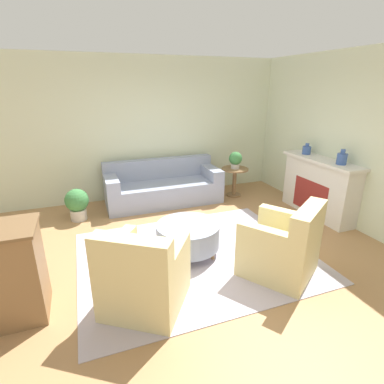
{
  "coord_description": "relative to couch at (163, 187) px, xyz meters",
  "views": [
    {
      "loc": [
        -1.31,
        -3.37,
        2.25
      ],
      "look_at": [
        0.15,
        0.55,
        0.75
      ],
      "focal_mm": 28.0,
      "sensor_mm": 36.0,
      "label": 1
    }
  ],
  "objects": [
    {
      "name": "ottoman_table",
      "position": [
        -0.21,
        -2.07,
        -0.02
      ],
      "size": [
        0.87,
        0.87,
        0.44
      ],
      "color": "#8E99B2",
      "rests_on": "rug"
    },
    {
      "name": "side_table",
      "position": [
        1.52,
        -0.18,
        0.11
      ],
      "size": [
        0.56,
        0.56,
        0.6
      ],
      "color": "olive",
      "rests_on": "ground_plane"
    },
    {
      "name": "vase_mantel_near",
      "position": [
        2.45,
        -1.17,
        0.82
      ],
      "size": [
        0.15,
        0.15,
        0.2
      ],
      "color": "#38569E",
      "rests_on": "fireplace"
    },
    {
      "name": "wall_right",
      "position": [
        2.71,
        -2.18,
        1.09
      ],
      "size": [
        0.12,
        9.56,
        2.8
      ],
      "color": "beige",
      "rests_on": "ground_plane"
    },
    {
      "name": "fireplace",
      "position": [
        2.46,
        -1.58,
        0.24
      ],
      "size": [
        0.44,
        1.59,
        1.04
      ],
      "color": "silver",
      "rests_on": "ground_plane"
    },
    {
      "name": "rug",
      "position": [
        -0.13,
        -2.18,
        -0.3
      ],
      "size": [
        3.11,
        2.49,
        0.01
      ],
      "color": "#BCB2C1",
      "rests_on": "ground_plane"
    },
    {
      "name": "armchair_left",
      "position": [
        -1.0,
        -2.92,
        0.06
      ],
      "size": [
        1.1,
        1.1,
        0.95
      ],
      "color": "beige",
      "rests_on": "rug"
    },
    {
      "name": "potted_plant_on_side_table",
      "position": [
        1.52,
        -0.18,
        0.49
      ],
      "size": [
        0.27,
        0.27,
        0.35
      ],
      "color": "beige",
      "rests_on": "side_table"
    },
    {
      "name": "ground_plane",
      "position": [
        -0.13,
        -2.18,
        -0.31
      ],
      "size": [
        16.0,
        16.0,
        0.0
      ],
      "primitive_type": "plane",
      "color": "#AD7F51"
    },
    {
      "name": "couch",
      "position": [
        0.0,
        0.0,
        0.0
      ],
      "size": [
        2.26,
        0.89,
        0.83
      ],
      "color": "#8E99B2",
      "rests_on": "ground_plane"
    },
    {
      "name": "potted_plant_floor",
      "position": [
        -1.63,
        -0.33,
        0.01
      ],
      "size": [
        0.4,
        0.4,
        0.57
      ],
      "color": "beige",
      "rests_on": "ground_plane"
    },
    {
      "name": "armchair_right",
      "position": [
        0.73,
        -2.92,
        0.06
      ],
      "size": [
        1.1,
        1.1,
        0.95
      ],
      "color": "beige",
      "rests_on": "rug"
    },
    {
      "name": "wall_back",
      "position": [
        -0.13,
        0.56,
        1.09
      ],
      "size": [
        9.35,
        0.12,
        2.8
      ],
      "color": "beige",
      "rests_on": "ground_plane"
    },
    {
      "name": "vase_mantel_far",
      "position": [
        2.45,
        -1.99,
        0.83
      ],
      "size": [
        0.16,
        0.16,
        0.25
      ],
      "color": "#38569E",
      "rests_on": "fireplace"
    }
  ]
}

